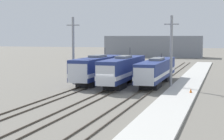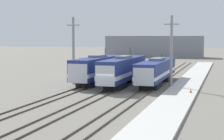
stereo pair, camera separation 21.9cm
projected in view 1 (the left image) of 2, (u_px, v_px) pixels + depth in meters
The scene contains 12 objects.
ground_plane at pixel (107, 93), 48.23m from camera, with size 400.00×400.00×0.00m, color slate.
rail_pair_far_left at pixel (75, 91), 49.53m from camera, with size 1.51×120.00×0.15m.
rail_pair_center at pixel (107, 92), 48.22m from camera, with size 1.51×120.00×0.15m.
rail_pair_far_right at pixel (142, 94), 46.92m from camera, with size 1.51×120.00×0.15m.
locomotive_far_left at pixel (97, 69), 57.86m from camera, with size 3.11×16.89×5.39m.
locomotive_center at pixel (122, 70), 55.17m from camera, with size 2.81×18.05×5.52m.
locomotive_far_right at pixel (156, 71), 56.39m from camera, with size 2.98×19.55×4.50m.
catenary_tower_left at pixel (73, 50), 56.58m from camera, with size 2.04×0.38×10.16m.
catenary_tower_right at pixel (171, 51), 52.33m from camera, with size 2.04×0.38×10.16m.
platform at pixel (179, 95), 45.58m from camera, with size 4.00×120.00×0.26m.
traffic_cone at pixel (191, 90), 46.50m from camera, with size 0.35×0.35×0.55m.
depot_building at pixel (154, 46), 132.96m from camera, with size 33.68×9.95×7.49m.
Camera 1 is at (14.36, -45.58, 7.20)m, focal length 60.00 mm.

